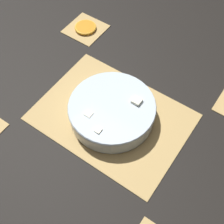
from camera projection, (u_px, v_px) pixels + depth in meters
name	position (u px, v px, depth m)	size (l,w,h in m)	color
ground_plane	(112.00, 117.00, 1.09)	(6.00, 6.00, 0.00)	black
bamboo_mat_center	(112.00, 117.00, 1.09)	(0.51, 0.37, 0.01)	tan
coaster_mat_far_left	(86.00, 29.00, 1.34)	(0.15, 0.15, 0.01)	tan
fruit_salad_bowl	(112.00, 110.00, 1.05)	(0.30, 0.30, 0.08)	silver
orange_slice_whole	(85.00, 27.00, 1.33)	(0.09, 0.09, 0.01)	orange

